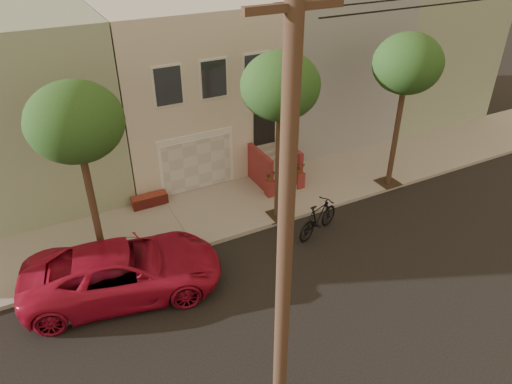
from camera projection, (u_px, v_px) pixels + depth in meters
ground at (310, 289)px, 14.97m from camera, size 90.00×90.00×0.00m
sidewalk at (237, 206)px, 18.98m from camera, size 40.00×3.70×0.15m
house_row at (180, 78)px, 21.55m from camera, size 33.10×11.70×7.00m
tree_left at (76, 123)px, 13.02m from camera, size 2.70×2.57×6.30m
tree_mid at (280, 87)px, 15.58m from camera, size 2.70×2.57×6.30m
tree_right at (408, 65)px, 17.75m from camera, size 2.70×2.57×6.30m
pickup_truck at (124, 270)px, 14.50m from camera, size 6.38×3.87×1.66m
motorcycle at (318, 218)px, 17.20m from camera, size 2.29×1.36×1.33m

